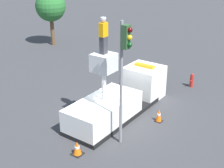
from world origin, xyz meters
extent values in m
plane|color=#38383A|center=(0.00, 0.00, 0.00)|extent=(120.00, 120.00, 0.00)
cube|color=black|center=(0.00, 0.00, 0.12)|extent=(6.26, 2.14, 0.24)
cube|color=white|center=(-0.98, 0.00, 0.69)|extent=(4.31, 2.08, 1.37)
cube|color=white|center=(3.13, 0.00, 0.99)|extent=(1.96, 2.08, 1.99)
cube|color=black|center=(4.12, 0.00, 1.39)|extent=(0.03, 1.77, 0.80)
cube|color=orange|center=(3.13, 0.00, 2.06)|extent=(0.36, 1.25, 0.14)
cylinder|color=silver|center=(-0.91, 0.00, 2.22)|extent=(0.22, 0.22, 1.68)
cube|color=silver|center=(-0.91, 0.00, 3.41)|extent=(1.03, 1.03, 0.90)
cube|color=#38383D|center=(-0.91, 0.00, 4.28)|extent=(0.34, 0.26, 0.84)
cube|color=#F29E0C|center=(-0.91, 0.00, 5.03)|extent=(0.40, 0.26, 0.66)
sphere|color=beige|center=(-0.91, 0.00, 5.47)|extent=(0.23, 0.23, 0.23)
cylinder|color=white|center=(-0.91, 0.00, 5.56)|extent=(0.26, 0.26, 0.09)
cylinder|color=gray|center=(-1.86, -1.67, 2.91)|extent=(0.14, 0.14, 5.82)
cube|color=#2D512D|center=(-1.86, -1.88, 5.17)|extent=(0.34, 0.28, 1.00)
sphere|color=#490707|center=(-1.86, -2.06, 5.48)|extent=(0.22, 0.22, 0.22)
sphere|color=gold|center=(-1.86, -2.06, 5.17)|extent=(0.22, 0.22, 0.22)
sphere|color=#083710|center=(-1.86, -2.06, 4.86)|extent=(0.22, 0.22, 0.22)
cylinder|color=#B2231E|center=(6.37, -1.81, 0.39)|extent=(0.25, 0.25, 0.78)
sphere|color=#B2231E|center=(6.37, -1.81, 0.84)|extent=(0.21, 0.21, 0.21)
cylinder|color=#B2231E|center=(6.19, -1.81, 0.47)|extent=(0.12, 0.10, 0.10)
cylinder|color=#B2231E|center=(6.55, -1.81, 0.47)|extent=(0.12, 0.10, 0.10)
cube|color=black|center=(-3.78, -0.64, 0.01)|extent=(0.49, 0.49, 0.03)
cone|color=orange|center=(-3.78, -0.64, 0.33)|extent=(0.41, 0.41, 0.66)
cylinder|color=white|center=(-3.78, -0.64, 0.36)|extent=(0.21, 0.21, 0.09)
cube|color=black|center=(0.97, -2.21, 0.01)|extent=(0.39, 0.39, 0.03)
cone|color=orange|center=(0.97, -2.21, 0.37)|extent=(0.32, 0.32, 0.74)
cylinder|color=white|center=(0.97, -2.21, 0.41)|extent=(0.17, 0.17, 0.10)
cylinder|color=brown|center=(8.20, 13.10, 1.35)|extent=(0.36, 0.36, 2.70)
sphere|color=#286B2D|center=(8.20, 13.10, 3.68)|extent=(2.80, 2.80, 2.80)
camera|label=1|loc=(-12.31, -8.70, 8.40)|focal=50.00mm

